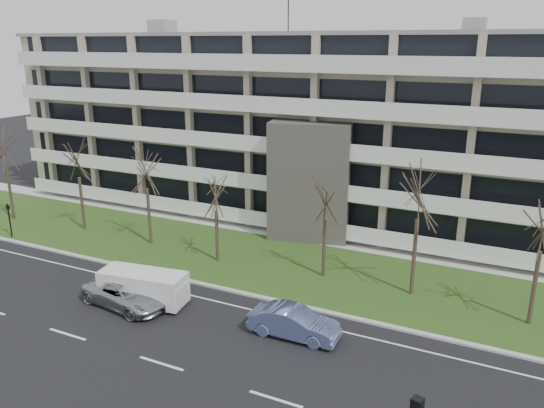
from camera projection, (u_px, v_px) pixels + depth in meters
The scene contains 16 objects.
ground at pixel (161, 364), 25.05m from camera, with size 160.00×160.00×0.00m, color black.
grass_verge at pixel (278, 264), 36.23m from camera, with size 90.00×10.00×0.06m, color #254416.
curb at pixel (243, 293), 31.92m from camera, with size 90.00×0.35×0.12m, color #B2B2AD.
sidewalk at pixel (308, 238), 40.96m from camera, with size 90.00×2.00×0.08m, color #B2B2AD.
lane_edge_line at pixel (230, 305), 30.64m from camera, with size 90.00×0.12×0.01m, color white.
apartment_building at pixel (340, 128), 44.60m from camera, with size 60.50×15.10×18.75m.
silver_pickup at pixel (126, 293), 30.35m from camera, with size 2.52×5.47×1.52m, color #A3A4AA.
blue_sedan at pixel (294, 323), 27.17m from camera, with size 1.65×4.73×1.56m, color #7285C6.
white_van at pixel (144, 285), 30.49m from camera, with size 5.26×2.61×1.96m.
pedestrian_signal at pixel (9, 216), 40.65m from camera, with size 0.29×0.25×2.74m.
tree_0 at pixel (3, 143), 43.41m from camera, with size 4.26×4.26×8.53m.
tree_1 at pixel (77, 156), 41.19m from camera, with size 3.87×3.87×7.75m.
tree_2 at pixel (146, 166), 38.17m from camera, with size 3.86×3.86×7.72m.
tree_3 at pixel (215, 191), 35.25m from camera, with size 3.26×3.26×6.52m.
tree_4 at pixel (326, 196), 32.77m from camera, with size 3.47×3.47×6.95m.
tree_5 at pixel (420, 189), 29.98m from camera, with size 4.25×4.25×8.50m.
Camera 1 is at (14.17, -17.27, 14.60)m, focal length 35.00 mm.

